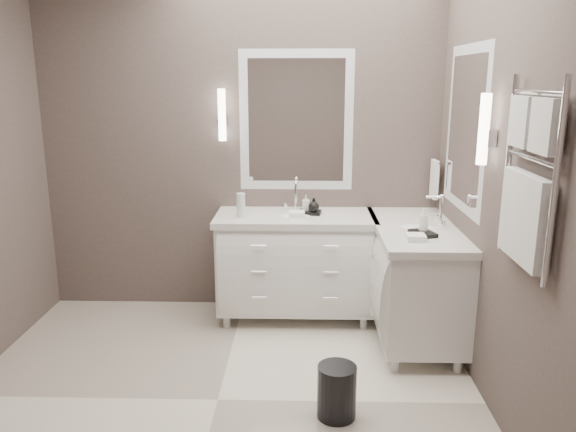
{
  "coord_description": "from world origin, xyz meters",
  "views": [
    {
      "loc": [
        0.5,
        -3.0,
        1.89
      ],
      "look_at": [
        0.4,
        0.7,
        0.97
      ],
      "focal_mm": 35.0,
      "sensor_mm": 36.0,
      "label": 1
    }
  ],
  "objects_px": {
    "vanity_back": "(295,259)",
    "towel_ladder": "(527,186)",
    "vanity_right": "(414,274)",
    "waste_bin": "(337,391)"
  },
  "relations": [
    {
      "from": "vanity_back",
      "to": "towel_ladder",
      "type": "bearing_deg",
      "value": -55.9
    },
    {
      "from": "vanity_right",
      "to": "towel_ladder",
      "type": "xyz_separation_m",
      "value": [
        0.23,
        -1.3,
        0.91
      ]
    },
    {
      "from": "vanity_right",
      "to": "towel_ladder",
      "type": "height_order",
      "value": "towel_ladder"
    },
    {
      "from": "vanity_back",
      "to": "vanity_right",
      "type": "xyz_separation_m",
      "value": [
        0.88,
        -0.33,
        0.0
      ]
    },
    {
      "from": "vanity_back",
      "to": "waste_bin",
      "type": "distance_m",
      "value": 1.43
    },
    {
      "from": "towel_ladder",
      "to": "vanity_right",
      "type": "bearing_deg",
      "value": 99.84
    },
    {
      "from": "towel_ladder",
      "to": "waste_bin",
      "type": "xyz_separation_m",
      "value": [
        -0.85,
        0.25,
        -1.24
      ]
    },
    {
      "from": "towel_ladder",
      "to": "waste_bin",
      "type": "relative_size",
      "value": 2.89
    },
    {
      "from": "vanity_right",
      "to": "waste_bin",
      "type": "distance_m",
      "value": 1.26
    },
    {
      "from": "vanity_back",
      "to": "waste_bin",
      "type": "xyz_separation_m",
      "value": [
        0.25,
        -1.37,
        -0.33
      ]
    }
  ]
}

